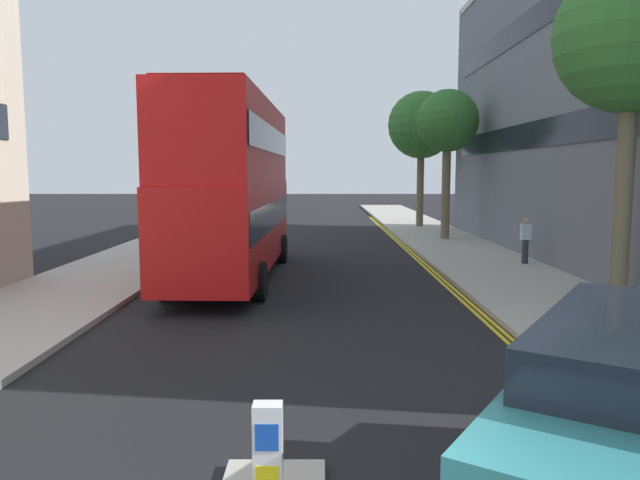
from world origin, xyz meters
TOP-DOWN VIEW (x-y plane):
  - sidewalk_right at (6.50, 16.00)m, footprint 4.00×80.00m
  - sidewalk_left at (-6.50, 16.00)m, footprint 4.00×80.00m
  - kerb_line_outer at (4.40, 14.00)m, footprint 0.10×56.00m
  - kerb_line_inner at (4.24, 14.00)m, footprint 0.10×56.00m
  - keep_left_bollard at (0.00, 2.61)m, footprint 0.36×0.28m
  - double_decker_bus_away at (-2.25, 15.99)m, footprint 2.99×10.86m
  - pedestrian_far at (7.82, 18.16)m, footprint 0.34×0.22m
  - street_tree_near at (7.87, 11.64)m, footprint 3.64×3.64m
  - street_tree_mid at (6.50, 32.79)m, footprint 3.96×3.96m
  - street_tree_far at (6.62, 26.09)m, footprint 2.98×2.98m

SIDE VIEW (x-z plane):
  - kerb_line_outer at x=4.40m, z-range 0.00..0.01m
  - kerb_line_inner at x=4.24m, z-range 0.00..0.01m
  - sidewalk_right at x=6.50m, z-range 0.00..0.14m
  - sidewalk_left at x=-6.50m, z-range 0.00..0.14m
  - keep_left_bollard at x=0.00m, z-range 0.05..1.16m
  - pedestrian_far at x=7.82m, z-range 0.18..1.80m
  - double_decker_bus_away at x=-2.25m, z-range 0.21..5.85m
  - street_tree_far at x=6.62m, z-range 2.14..9.33m
  - street_tree_mid at x=6.50m, z-range 2.11..10.11m
  - street_tree_near at x=7.87m, z-range 2.38..10.65m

